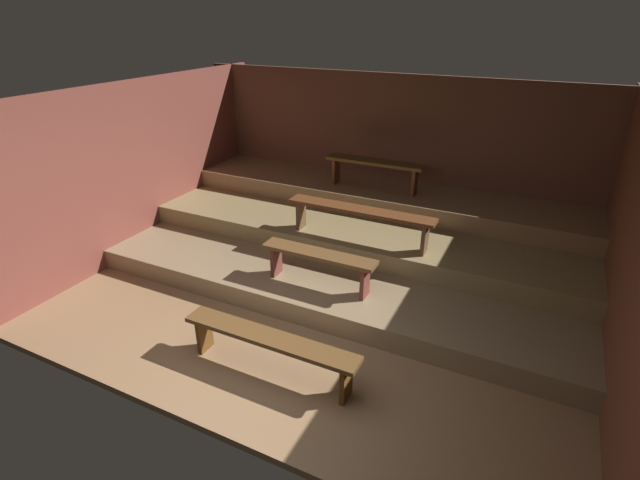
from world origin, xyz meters
TOP-DOWN VIEW (x-y plane):
  - ground at (0.00, 2.34)m, footprint 7.07×5.47m
  - wall_back at (0.00, 4.70)m, footprint 7.07×0.06m
  - wall_left at (-3.17, 2.34)m, footprint 0.06×5.47m
  - wall_right at (3.17, 2.34)m, footprint 0.06×5.47m
  - platform_lower at (0.00, 2.99)m, footprint 6.27×3.36m
  - platform_middle at (0.00, 3.55)m, footprint 6.27×2.23m
  - platform_upper at (0.00, 4.11)m, footprint 6.27×1.12m
  - bench_floor_center at (0.14, 0.48)m, footprint 1.90×0.26m
  - bench_lower_center at (0.01, 1.83)m, footprint 1.45×0.26m
  - bench_middle_center at (0.18, 2.72)m, footprint 2.02×0.26m
  - bench_upper_center at (-0.11, 4.01)m, footprint 1.54×0.26m

SIDE VIEW (x-z plane):
  - ground at x=0.00m, z-range -0.08..0.00m
  - platform_lower at x=0.00m, z-range 0.00..0.27m
  - bench_floor_center at x=0.14m, z-range 0.14..0.60m
  - platform_middle at x=0.00m, z-range 0.27..0.55m
  - bench_lower_center at x=0.01m, z-range 0.40..0.86m
  - platform_upper at x=0.00m, z-range 0.55..0.82m
  - bench_middle_center at x=0.18m, z-range 0.69..1.14m
  - bench_upper_center at x=-0.11m, z-range 0.95..1.41m
  - wall_back at x=0.00m, z-range 0.00..2.48m
  - wall_left at x=-3.17m, z-range 0.00..2.48m
  - wall_right at x=3.17m, z-range 0.00..2.48m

